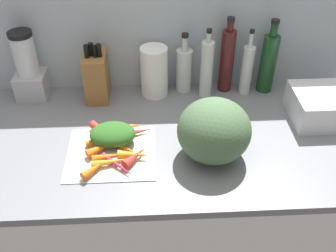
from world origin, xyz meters
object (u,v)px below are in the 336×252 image
(carrot_3, at_px, (140,131))
(bottle_3, at_px, (247,69))
(bottle_1, at_px, (207,69))
(carrot_8, at_px, (95,168))
(blender_appliance, at_px, (29,70))
(carrot_0, at_px, (105,146))
(carrot_11, at_px, (119,166))
(bottle_4, at_px, (268,62))
(bottle_0, at_px, (184,69))
(knife_block, at_px, (97,76))
(carrot_7, at_px, (128,149))
(carrot_1, at_px, (135,155))
(winter_squash, at_px, (214,131))
(carrot_9, at_px, (112,156))
(carrot_10, at_px, (130,126))
(carrot_6, at_px, (101,140))
(dish_rack, at_px, (320,106))
(carrot_2, at_px, (102,130))
(cutting_board, at_px, (111,153))
(paper_towel_roll, at_px, (154,72))
(bottle_2, at_px, (227,60))
(carrot_4, at_px, (111,162))
(carrot_5, at_px, (135,156))

(carrot_3, bearing_deg, bottle_3, 31.15)
(bottle_1, relative_size, bottle_3, 1.04)
(carrot_8, distance_m, blender_appliance, 0.61)
(carrot_0, distance_m, carrot_3, 0.16)
(carrot_0, height_order, carrot_11, carrot_0)
(carrot_3, height_order, bottle_4, bottle_4)
(carrot_8, relative_size, bottle_0, 0.41)
(carrot_0, relative_size, carrot_8, 1.33)
(carrot_8, relative_size, knife_block, 0.43)
(carrot_8, bearing_deg, carrot_7, 41.01)
(carrot_1, relative_size, winter_squash, 0.47)
(carrot_7, bearing_deg, winter_squash, -5.03)
(carrot_9, height_order, carrot_10, carrot_10)
(knife_block, bearing_deg, carrot_10, -60.12)
(carrot_6, height_order, dish_rack, dish_rack)
(carrot_10, bearing_deg, carrot_2, -168.61)
(carrot_8, bearing_deg, blender_appliance, 122.26)
(carrot_0, xyz_separation_m, carrot_1, (0.11, -0.05, 0.00))
(cutting_board, relative_size, paper_towel_roll, 1.44)
(cutting_board, xyz_separation_m, carrot_2, (-0.04, 0.11, 0.02))
(carrot_1, height_order, bottle_2, bottle_2)
(carrot_0, relative_size, carrot_9, 1.06)
(carrot_4, bearing_deg, carrot_5, 14.68)
(carrot_11, relative_size, dish_rack, 0.73)
(carrot_5, xyz_separation_m, knife_block, (-0.17, 0.43, 0.08))
(blender_appliance, distance_m, paper_towel_roll, 0.54)
(carrot_8, xyz_separation_m, carrot_11, (0.08, 0.01, -0.00))
(carrot_3, relative_size, knife_block, 0.39)
(carrot_7, height_order, bottle_4, bottle_4)
(carrot_6, bearing_deg, carrot_0, -63.41)
(knife_block, relative_size, bottle_1, 0.83)
(carrot_8, relative_size, bottle_4, 0.33)
(carrot_1, height_order, carrot_3, carrot_1)
(carrot_2, distance_m, carrot_8, 0.21)
(carrot_9, bearing_deg, winter_squash, 1.62)
(carrot_8, bearing_deg, carrot_0, 77.33)
(carrot_4, height_order, winter_squash, winter_squash)
(carrot_4, bearing_deg, carrot_10, 73.27)
(carrot_0, relative_size, winter_squash, 0.57)
(winter_squash, xyz_separation_m, blender_appliance, (-0.74, 0.44, 0.02))
(carrot_1, xyz_separation_m, carrot_11, (-0.06, -0.05, -0.01))
(blender_appliance, bearing_deg, cutting_board, -48.15)
(carrot_10, distance_m, blender_appliance, 0.53)
(carrot_4, bearing_deg, bottle_1, 48.60)
(bottle_1, bearing_deg, bottle_0, 151.69)
(cutting_board, bearing_deg, dish_rack, 12.00)
(winter_squash, xyz_separation_m, paper_towel_roll, (-0.20, 0.43, -0.00))
(cutting_board, relative_size, bottle_0, 1.18)
(carrot_8, xyz_separation_m, winter_squash, (0.42, 0.07, 0.09))
(carrot_2, distance_m, knife_block, 0.29)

